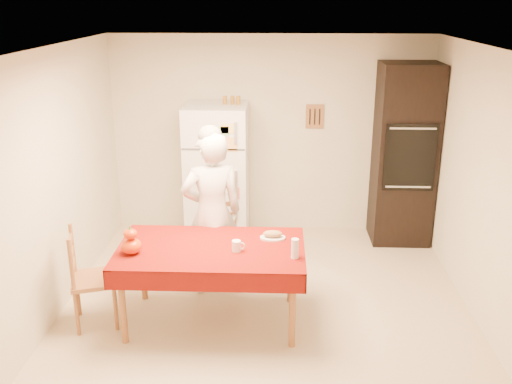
# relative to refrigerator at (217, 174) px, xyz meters

# --- Properties ---
(floor) EXTENTS (4.50, 4.50, 0.00)m
(floor) POSITION_rel_refrigerator_xyz_m (0.65, -1.88, -0.85)
(floor) COLOR #C7B38F
(floor) RESTS_ON ground
(room_shell) EXTENTS (4.02, 4.52, 2.51)m
(room_shell) POSITION_rel_refrigerator_xyz_m (0.65, -1.88, 0.77)
(room_shell) COLOR beige
(room_shell) RESTS_ON ground
(refrigerator) EXTENTS (0.75, 0.74, 1.70)m
(refrigerator) POSITION_rel_refrigerator_xyz_m (0.00, 0.00, 0.00)
(refrigerator) COLOR white
(refrigerator) RESTS_ON floor
(oven_cabinet) EXTENTS (0.70, 0.62, 2.20)m
(oven_cabinet) POSITION_rel_refrigerator_xyz_m (2.28, 0.05, 0.25)
(oven_cabinet) COLOR black
(oven_cabinet) RESTS_ON floor
(dining_table) EXTENTS (1.70, 1.00, 0.76)m
(dining_table) POSITION_rel_refrigerator_xyz_m (0.15, -1.98, -0.16)
(dining_table) COLOR brown
(dining_table) RESTS_ON floor
(chair_far) EXTENTS (0.46, 0.45, 0.95)m
(chair_far) POSITION_rel_refrigerator_xyz_m (0.13, -1.16, -0.34)
(chair_far) COLOR brown
(chair_far) RESTS_ON floor
(chair_left) EXTENTS (0.51, 0.52, 0.95)m
(chair_left) POSITION_rel_refrigerator_xyz_m (-1.00, -2.07, -0.34)
(chair_left) COLOR brown
(chair_left) RESTS_ON floor
(seated_woman) EXTENTS (0.71, 0.58, 1.70)m
(seated_woman) POSITION_rel_refrigerator_xyz_m (0.09, -1.36, -0.00)
(seated_woman) COLOR silver
(seated_woman) RESTS_ON floor
(coffee_mug) EXTENTS (0.08, 0.08, 0.10)m
(coffee_mug) POSITION_rel_refrigerator_xyz_m (0.39, -2.05, -0.04)
(coffee_mug) COLOR white
(coffee_mug) RESTS_ON dining_table
(pumpkin_lower) EXTENTS (0.19, 0.19, 0.14)m
(pumpkin_lower) POSITION_rel_refrigerator_xyz_m (-0.54, -2.14, -0.02)
(pumpkin_lower) COLOR #EB3205
(pumpkin_lower) RESTS_ON dining_table
(pumpkin_upper) EXTENTS (0.12, 0.12, 0.09)m
(pumpkin_upper) POSITION_rel_refrigerator_xyz_m (-0.54, -2.14, 0.10)
(pumpkin_upper) COLOR #C75504
(pumpkin_upper) RESTS_ON pumpkin_lower
(wine_glass) EXTENTS (0.07, 0.07, 0.18)m
(wine_glass) POSITION_rel_refrigerator_xyz_m (0.91, -2.17, -0.00)
(wine_glass) COLOR silver
(wine_glass) RESTS_ON dining_table
(bread_plate) EXTENTS (0.24, 0.24, 0.02)m
(bread_plate) POSITION_rel_refrigerator_xyz_m (0.71, -1.77, -0.08)
(bread_plate) COLOR white
(bread_plate) RESTS_ON dining_table
(bread_loaf) EXTENTS (0.18, 0.10, 0.06)m
(bread_loaf) POSITION_rel_refrigerator_xyz_m (0.71, -1.77, -0.04)
(bread_loaf) COLOR #967B4A
(bread_loaf) RESTS_ON bread_plate
(spice_jar_left) EXTENTS (0.05, 0.05, 0.10)m
(spice_jar_left) POSITION_rel_refrigerator_xyz_m (0.11, 0.05, 0.90)
(spice_jar_left) COLOR #975F1B
(spice_jar_left) RESTS_ON refrigerator
(spice_jar_mid) EXTENTS (0.05, 0.05, 0.10)m
(spice_jar_mid) POSITION_rel_refrigerator_xyz_m (0.20, 0.05, 0.90)
(spice_jar_mid) COLOR brown
(spice_jar_mid) RESTS_ON refrigerator
(spice_jar_right) EXTENTS (0.05, 0.05, 0.10)m
(spice_jar_right) POSITION_rel_refrigerator_xyz_m (0.27, 0.05, 0.90)
(spice_jar_right) COLOR #90611A
(spice_jar_right) RESTS_ON refrigerator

